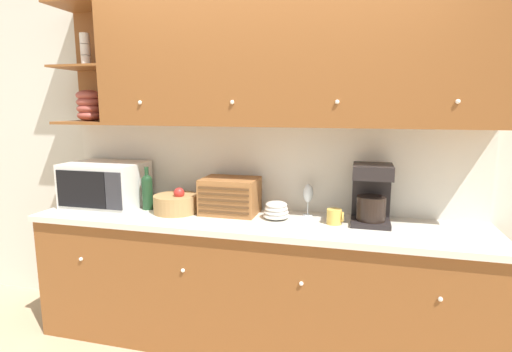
% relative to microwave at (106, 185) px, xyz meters
% --- Properties ---
extents(ground_plane, '(24.00, 24.00, 0.00)m').
position_rel_microwave_xyz_m(ground_plane, '(1.16, 0.24, -1.07)').
color(ground_plane, tan).
extents(wall_back, '(5.41, 0.06, 2.60)m').
position_rel_microwave_xyz_m(wall_back, '(1.16, 0.27, 0.23)').
color(wall_back, beige).
rests_on(wall_back, ground_plane).
extents(counter_unit, '(3.03, 0.62, 0.90)m').
position_rel_microwave_xyz_m(counter_unit, '(1.16, -0.06, -0.62)').
color(counter_unit, brown).
rests_on(counter_unit, ground_plane).
extents(backsplash_panel, '(3.01, 0.01, 0.61)m').
position_rel_microwave_xyz_m(backsplash_panel, '(1.16, 0.23, 0.14)').
color(backsplash_panel, silver).
rests_on(backsplash_panel, counter_unit).
extents(upper_cabinets, '(3.01, 0.38, 0.85)m').
position_rel_microwave_xyz_m(upper_cabinets, '(1.32, 0.06, 0.87)').
color(upper_cabinets, brown).
rests_on(upper_cabinets, backsplash_panel).
extents(microwave, '(0.56, 0.40, 0.33)m').
position_rel_microwave_xyz_m(microwave, '(0.00, 0.00, 0.00)').
color(microwave, silver).
rests_on(microwave, counter_unit).
extents(wine_bottle, '(0.08, 0.08, 0.31)m').
position_rel_microwave_xyz_m(wine_bottle, '(0.35, -0.01, -0.02)').
color(wine_bottle, '#19381E').
rests_on(wine_bottle, counter_unit).
extents(fruit_basket, '(0.31, 0.31, 0.19)m').
position_rel_microwave_xyz_m(fruit_basket, '(0.59, -0.04, -0.10)').
color(fruit_basket, '#A87F4C').
rests_on(fruit_basket, counter_unit).
extents(bread_box, '(0.39, 0.29, 0.25)m').
position_rel_microwave_xyz_m(bread_box, '(0.97, 0.04, -0.04)').
color(bread_box, '#996033').
rests_on(bread_box, counter_unit).
extents(bowl_stack_on_counter, '(0.18, 0.18, 0.12)m').
position_rel_microwave_xyz_m(bowl_stack_on_counter, '(1.31, -0.02, -0.11)').
color(bowl_stack_on_counter, silver).
rests_on(bowl_stack_on_counter, counter_unit).
extents(wine_glass, '(0.07, 0.07, 0.22)m').
position_rel_microwave_xyz_m(wine_glass, '(1.50, 0.12, -0.01)').
color(wine_glass, silver).
rests_on(wine_glass, counter_unit).
extents(mug, '(0.11, 0.10, 0.10)m').
position_rel_microwave_xyz_m(mug, '(1.69, -0.04, -0.12)').
color(mug, gold).
rests_on(mug, counter_unit).
extents(coffee_maker, '(0.24, 0.27, 0.38)m').
position_rel_microwave_xyz_m(coffee_maker, '(1.92, 0.05, 0.03)').
color(coffee_maker, black).
rests_on(coffee_maker, counter_unit).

